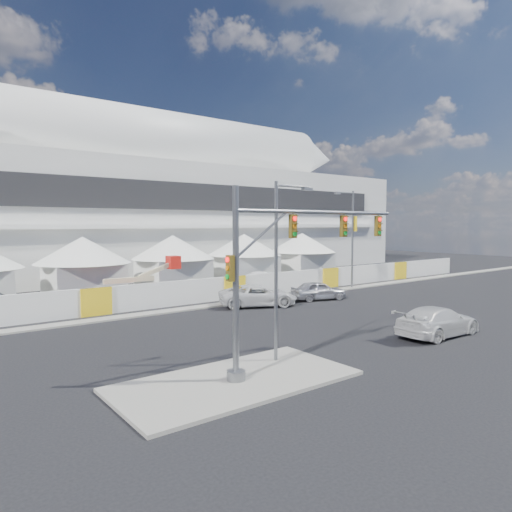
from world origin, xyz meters
TOP-DOWN VIEW (x-y plane):
  - ground at (0.00, 0.00)m, footprint 160.00×160.00m
  - median_island at (-6.00, -3.00)m, footprint 10.00×5.00m
  - far_curb at (20.00, 12.50)m, footprint 80.00×1.20m
  - stadium at (8.71, 41.50)m, footprint 80.00×24.80m
  - tent_row at (0.50, 24.00)m, footprint 53.40×8.40m
  - hoarding_fence at (6.00, 14.50)m, footprint 70.00×0.25m
  - scaffold_tower at (46.00, 36.00)m, footprint 4.40×4.40m
  - sedan_silver at (11.44, 9.57)m, footprint 3.21×5.15m
  - pickup_curb at (5.46, 10.35)m, footprint 5.12×6.82m
  - pickup_near at (7.88, -3.68)m, footprint 2.56×6.01m
  - lot_car_a at (13.48, 19.57)m, footprint 2.15×4.64m
  - lot_car_b at (22.79, 18.95)m, footprint 1.74×4.07m
  - traffic_mast at (-4.02, -3.09)m, footprint 10.15×0.77m
  - streetlight_median at (-2.77, -1.96)m, footprint 2.31×0.23m
  - streetlight_curb at (18.94, 12.50)m, footprint 2.91×0.66m
  - boom_lift at (-3.34, 16.22)m, footprint 7.60×1.79m

SIDE VIEW (x-z plane):
  - ground at x=0.00m, z-range 0.00..0.00m
  - far_curb at x=20.00m, z-range 0.00..0.12m
  - median_island at x=-6.00m, z-range 0.00..0.15m
  - lot_car_b at x=22.79m, z-range 0.00..1.37m
  - lot_car_a at x=13.48m, z-range 0.00..1.47m
  - sedan_silver at x=11.44m, z-range 0.00..1.64m
  - pickup_curb at x=5.46m, z-range 0.00..1.72m
  - pickup_near at x=7.88m, z-range 0.00..1.73m
  - hoarding_fence at x=6.00m, z-range 0.00..2.00m
  - boom_lift at x=-3.34m, z-range -0.89..2.98m
  - tent_row at x=0.50m, z-range 0.45..5.85m
  - traffic_mast at x=-4.02m, z-range 0.56..8.47m
  - streetlight_median at x=-2.77m, z-range 0.77..9.10m
  - streetlight_curb at x=18.94m, z-range 0.79..10.63m
  - scaffold_tower at x=46.00m, z-range 0.00..12.00m
  - stadium at x=8.71m, z-range -1.54..20.44m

